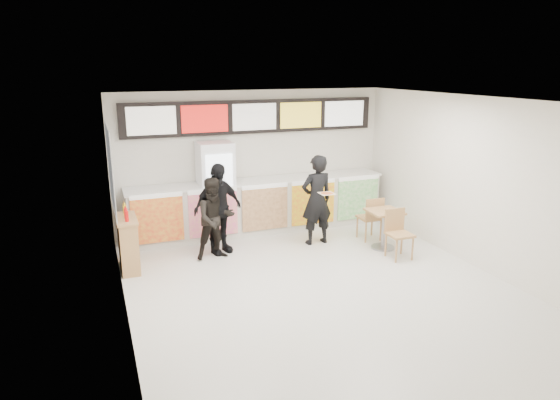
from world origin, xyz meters
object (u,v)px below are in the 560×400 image
customer_main (317,200)px  customer_left (215,219)px  condiment_ledge (128,243)px  cafe_table (384,222)px  service_counter (259,206)px  customer_mid (218,209)px  drinks_fridge (216,190)px

customer_main → customer_left: bearing=-1.8°
condiment_ledge → cafe_table: bearing=-8.2°
service_counter → customer_left: 1.74m
service_counter → customer_mid: size_ratio=3.18×
service_counter → drinks_fridge: bearing=179.0°
customer_left → drinks_fridge: bearing=70.1°
customer_left → condiment_ledge: bearing=174.6°
service_counter → customer_mid: (-1.14, -0.93, 0.30)m
cafe_table → service_counter: bearing=137.7°
drinks_fridge → cafe_table: bearing=-33.0°
service_counter → condiment_ledge: 3.05m
customer_mid → drinks_fridge: bearing=58.4°
drinks_fridge → customer_main: size_ratio=1.10×
drinks_fridge → customer_left: (-0.32, -1.20, -0.23)m
drinks_fridge → customer_main: bearing=-32.9°
drinks_fridge → condiment_ledge: bearing=-147.8°
drinks_fridge → customer_left: bearing=-105.0°
customer_main → condiment_ledge: (-3.65, -0.05, -0.42)m
customer_main → cafe_table: (1.12, -0.73, -0.37)m
customer_mid → service_counter: bearing=19.7°
customer_mid → condiment_ledge: (-1.68, -0.24, -0.39)m
service_counter → drinks_fridge: 1.03m
service_counter → cafe_table: size_ratio=3.52×
customer_mid → condiment_ledge: bearing=168.7°
drinks_fridge → cafe_table: drinks_fridge is taller
customer_left → cafe_table: bearing=-16.7°
customer_left → condiment_ledge: (-1.56, 0.01, -0.28)m
customer_mid → condiment_ledge: 1.74m
customer_main → customer_mid: size_ratio=1.04×
drinks_fridge → service_counter: bearing=-1.0°
customer_main → cafe_table: 1.39m
customer_left → cafe_table: customer_left is taller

